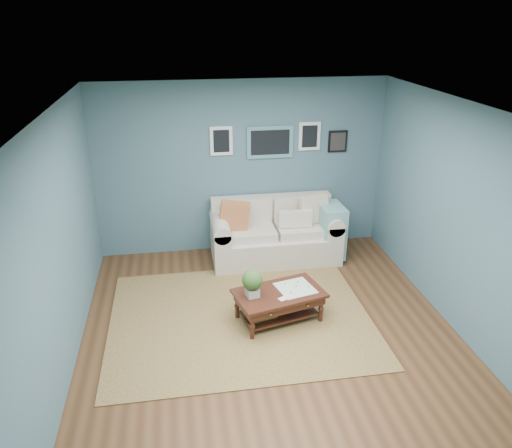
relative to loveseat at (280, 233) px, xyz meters
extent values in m
plane|color=brown|center=(-0.53, -2.03, -0.42)|extent=(5.00, 5.00, 0.00)
plane|color=white|center=(-0.53, -2.03, 2.28)|extent=(5.00, 5.00, 0.00)
cube|color=slate|center=(-0.53, 0.47, 0.93)|extent=(4.50, 0.02, 2.70)
cube|color=slate|center=(-0.53, -4.53, 0.93)|extent=(4.50, 0.02, 2.70)
cube|color=slate|center=(-2.78, -2.03, 0.93)|extent=(0.02, 5.00, 2.70)
cube|color=slate|center=(1.72, -2.03, 0.93)|extent=(0.02, 5.00, 2.70)
cube|color=#578A92|center=(-0.09, 0.45, 1.33)|extent=(0.72, 0.03, 0.50)
cube|color=black|center=(-0.09, 0.43, 1.33)|extent=(0.60, 0.01, 0.38)
cube|color=white|center=(-0.84, 0.45, 1.38)|extent=(0.34, 0.03, 0.44)
cube|color=white|center=(0.53, 0.45, 1.40)|extent=(0.34, 0.03, 0.44)
cube|color=black|center=(0.99, 0.45, 1.30)|extent=(0.30, 0.03, 0.34)
cube|color=brown|center=(-0.85, -1.61, -0.41)|extent=(3.27, 2.61, 0.01)
cube|color=beige|center=(-0.09, -0.04, -0.20)|extent=(1.46, 0.90, 0.43)
cube|color=beige|center=(-0.09, 0.31, 0.26)|extent=(1.91, 0.23, 0.49)
cube|color=beige|center=(-0.94, -0.04, -0.10)|extent=(0.25, 0.90, 0.64)
cube|color=beige|center=(0.76, -0.04, -0.10)|extent=(0.25, 0.90, 0.64)
cylinder|color=beige|center=(-0.94, -0.04, 0.22)|extent=(0.27, 0.90, 0.27)
cylinder|color=beige|center=(0.76, -0.04, 0.22)|extent=(0.27, 0.90, 0.27)
cube|color=beige|center=(-0.48, -0.10, 0.08)|extent=(0.74, 0.57, 0.13)
cube|color=beige|center=(0.30, -0.10, 0.08)|extent=(0.74, 0.57, 0.13)
cube|color=beige|center=(-0.48, 0.19, 0.33)|extent=(0.74, 0.12, 0.37)
cube|color=beige|center=(0.30, 0.19, 0.33)|extent=(0.74, 0.12, 0.37)
cube|color=#D15F36|center=(-0.72, -0.09, 0.37)|extent=(0.50, 0.18, 0.49)
cube|color=beige|center=(0.53, -0.02, 0.37)|extent=(0.48, 0.18, 0.47)
cube|color=beige|center=(0.20, -0.14, 0.28)|extent=(0.51, 0.12, 0.25)
cube|color=#71AAAC|center=(0.76, -0.16, 0.05)|extent=(0.35, 0.56, 0.82)
cube|color=black|center=(-0.37, -1.72, -0.03)|extent=(1.20, 0.87, 0.04)
cube|color=black|center=(-0.37, -1.72, -0.11)|extent=(1.11, 0.79, 0.11)
cube|color=black|center=(-0.37, -1.72, -0.32)|extent=(1.00, 0.68, 0.02)
sphere|color=gold|center=(-0.55, -2.06, -0.11)|extent=(0.03, 0.03, 0.03)
sphere|color=gold|center=(-0.06, -1.94, -0.11)|extent=(0.03, 0.03, 0.03)
cylinder|color=black|center=(-0.77, -2.07, -0.24)|extent=(0.05, 0.05, 0.37)
cylinder|color=black|center=(0.14, -1.84, -0.24)|extent=(0.05, 0.05, 0.37)
cylinder|color=black|center=(-0.88, -1.60, -0.24)|extent=(0.05, 0.05, 0.37)
cylinder|color=black|center=(0.02, -1.37, -0.24)|extent=(0.05, 0.05, 0.37)
cube|color=beige|center=(-0.71, -1.76, 0.04)|extent=(0.17, 0.17, 0.11)
sphere|color=#2B4C1E|center=(-0.71, -1.76, 0.21)|extent=(0.25, 0.25, 0.25)
cube|color=beige|center=(-0.15, -1.67, -0.01)|extent=(0.52, 0.52, 0.01)
cube|color=olive|center=(-0.59, -1.77, -0.22)|extent=(0.35, 0.28, 0.18)
cube|color=navy|center=(-0.13, -1.64, -0.26)|extent=(0.25, 0.21, 0.10)
camera|label=1|loc=(-1.52, -6.94, 3.21)|focal=35.00mm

